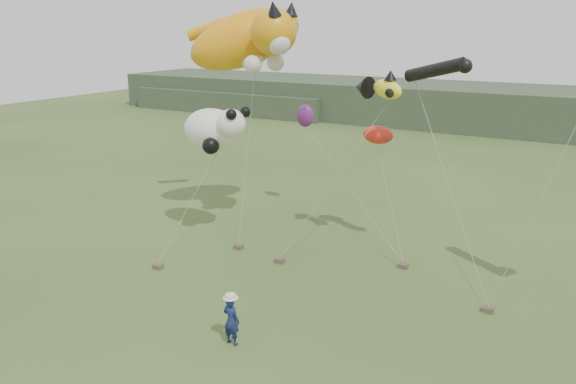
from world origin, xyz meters
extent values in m
plane|color=#385123|center=(0.00, 0.00, 0.00)|extent=(120.00, 120.00, 0.00)
cube|color=#2D3D28|center=(0.00, 45.00, 2.00)|extent=(90.00, 12.00, 4.00)
cube|color=#2D3D28|center=(-30.00, 42.00, 1.25)|extent=(25.00, 8.00, 2.50)
imported|color=#14214E|center=(-0.45, -1.27, 0.82)|extent=(0.62, 0.43, 1.64)
cube|color=brown|center=(-4.81, 5.45, 0.10)|extent=(0.38, 0.30, 0.20)
cube|color=brown|center=(-2.39, 5.03, 0.10)|extent=(0.38, 0.30, 0.20)
cube|color=brown|center=(6.27, 4.95, 0.10)|extent=(0.38, 0.30, 0.20)
cube|color=brown|center=(-6.51, 1.96, 0.10)|extent=(0.38, 0.30, 0.20)
cube|color=brown|center=(2.41, 7.12, 0.10)|extent=(0.38, 0.30, 0.20)
ellipsoid|color=orange|center=(-6.40, 8.70, 9.19)|extent=(6.11, 5.72, 4.04)
sphere|color=orange|center=(-4.15, 7.58, 9.53)|extent=(2.03, 2.03, 2.03)
cone|color=black|center=(-3.81, 7.01, 10.49)|extent=(0.63, 0.77, 0.76)
cone|color=black|center=(-3.59, 8.14, 10.49)|extent=(0.63, 0.73, 0.72)
sphere|color=silver|center=(-3.70, 7.24, 9.08)|extent=(1.01, 1.01, 1.01)
ellipsoid|color=silver|center=(-6.18, 8.36, 8.29)|extent=(1.98, 0.99, 0.62)
sphere|color=silver|center=(-4.83, 6.90, 8.17)|extent=(0.79, 0.79, 0.79)
sphere|color=silver|center=(-4.60, 8.48, 8.17)|extent=(0.79, 0.79, 0.79)
cylinder|color=orange|center=(-9.33, 9.60, 9.64)|extent=(2.10, 1.54, 1.22)
ellipsoid|color=yellow|center=(0.96, 8.17, 7.28)|extent=(1.68, 1.15, 0.97)
cone|color=black|center=(-0.30, 8.48, 7.28)|extent=(1.02, 1.14, 0.94)
cone|color=black|center=(1.06, 8.17, 7.85)|extent=(0.52, 0.52, 0.42)
cone|color=black|center=(1.27, 7.64, 7.17)|extent=(0.55, 0.59, 0.42)
cone|color=black|center=(1.27, 8.69, 7.17)|extent=(0.55, 0.59, 0.42)
cylinder|color=black|center=(2.85, 8.19, 8.12)|extent=(2.76, 1.67, 1.13)
sphere|color=black|center=(4.10, 7.75, 8.34)|extent=(0.55, 0.55, 0.55)
ellipsoid|color=white|center=(-6.71, 6.30, 5.21)|extent=(2.93, 1.96, 1.96)
sphere|color=white|center=(-5.41, 5.97, 5.64)|extent=(1.30, 1.30, 1.30)
sphere|color=black|center=(-5.08, 5.54, 6.13)|extent=(0.48, 0.48, 0.48)
sphere|color=black|center=(-4.97, 6.46, 6.13)|extent=(0.48, 0.48, 0.48)
sphere|color=black|center=(-6.17, 5.43, 4.66)|extent=(0.76, 0.76, 0.76)
sphere|color=black|center=(-7.58, 6.63, 4.77)|extent=(0.76, 0.76, 0.76)
ellipsoid|color=red|center=(0.09, 9.64, 5.05)|extent=(1.42, 0.83, 0.83)
ellipsoid|color=#5F1E68|center=(-4.89, 11.97, 5.23)|extent=(0.97, 0.65, 1.19)
camera|label=1|loc=(8.97, -14.16, 9.74)|focal=35.00mm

